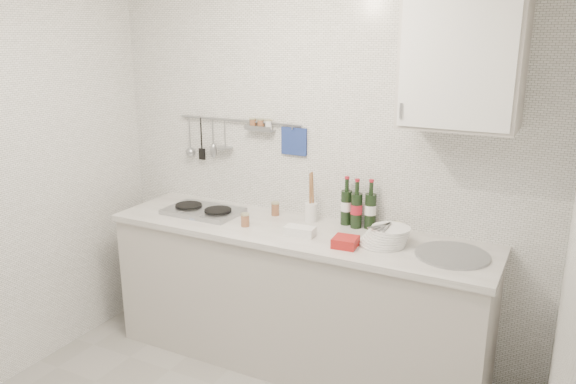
# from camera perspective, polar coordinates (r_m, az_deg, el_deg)

# --- Properties ---
(back_wall) EXTENTS (3.00, 0.02, 2.50)m
(back_wall) POSITION_cam_1_polar(r_m,az_deg,el_deg) (3.64, 2.96, 2.52)
(back_wall) COLOR silver
(back_wall) RESTS_ON floor
(wall_right) EXTENTS (0.02, 2.80, 2.50)m
(wall_right) POSITION_cam_1_polar(r_m,az_deg,el_deg) (2.01, 26.24, -10.50)
(wall_right) COLOR silver
(wall_right) RESTS_ON floor
(counter) EXTENTS (2.44, 0.64, 0.96)m
(counter) POSITION_cam_1_polar(r_m,az_deg,el_deg) (3.67, 0.89, -10.98)
(counter) COLOR #AFA9A1
(counter) RESTS_ON floor
(wall_rail) EXTENTS (0.98, 0.09, 0.34)m
(wall_rail) POSITION_cam_1_polar(r_m,az_deg,el_deg) (3.86, -5.33, 5.89)
(wall_rail) COLOR #93969B
(wall_rail) RESTS_ON back_wall
(wall_cabinet) EXTENTS (0.60, 0.38, 0.70)m
(wall_cabinet) POSITION_cam_1_polar(r_m,az_deg,el_deg) (3.11, 17.35, 12.59)
(wall_cabinet) COLOR #AFA9A1
(wall_cabinet) RESTS_ON back_wall
(plate_stack_hob) EXTENTS (0.31, 0.31, 0.03)m
(plate_stack_hob) POSITION_cam_1_polar(r_m,az_deg,el_deg) (3.80, -8.31, -2.03)
(plate_stack_hob) COLOR #4A6CA9
(plate_stack_hob) RESTS_ON counter
(plate_stack_sink) EXTENTS (0.29, 0.27, 0.11)m
(plate_stack_sink) POSITION_cam_1_polar(r_m,az_deg,el_deg) (3.27, 9.94, -4.43)
(plate_stack_sink) COLOR white
(plate_stack_sink) RESTS_ON counter
(wine_bottles) EXTENTS (0.23, 0.10, 0.31)m
(wine_bottles) POSITION_cam_1_polar(r_m,az_deg,el_deg) (3.50, 7.10, -1.10)
(wine_bottles) COLOR black
(wine_bottles) RESTS_ON counter
(butter_dish) EXTENTS (0.19, 0.10, 0.05)m
(butter_dish) POSITION_cam_1_polar(r_m,az_deg,el_deg) (3.36, 1.21, -3.99)
(butter_dish) COLOR white
(butter_dish) RESTS_ON counter
(strawberry_punnet) EXTENTS (0.14, 0.14, 0.06)m
(strawberry_punnet) POSITION_cam_1_polar(r_m,az_deg,el_deg) (3.21, 5.85, -5.08)
(strawberry_punnet) COLOR red
(strawberry_punnet) RESTS_ON counter
(utensil_crock) EXTENTS (0.08, 0.08, 0.33)m
(utensil_crock) POSITION_cam_1_polar(r_m,az_deg,el_deg) (3.60, 2.33, -1.80)
(utensil_crock) COLOR white
(utensil_crock) RESTS_ON counter
(jar_a) EXTENTS (0.06, 0.06, 0.09)m
(jar_a) POSITION_cam_1_polar(r_m,az_deg,el_deg) (3.73, -1.31, -1.71)
(jar_a) COLOR brown
(jar_a) RESTS_ON counter
(jar_b) EXTENTS (0.07, 0.07, 0.08)m
(jar_b) POSITION_cam_1_polar(r_m,az_deg,el_deg) (3.43, 10.96, -3.66)
(jar_b) COLOR brown
(jar_b) RESTS_ON counter
(jar_c) EXTENTS (0.07, 0.07, 0.09)m
(jar_c) POSITION_cam_1_polar(r_m,az_deg,el_deg) (3.34, 11.00, -4.14)
(jar_c) COLOR brown
(jar_c) RESTS_ON counter
(jar_d) EXTENTS (0.06, 0.06, 0.08)m
(jar_d) POSITION_cam_1_polar(r_m,az_deg,el_deg) (3.53, -4.38, -2.83)
(jar_d) COLOR brown
(jar_d) RESTS_ON counter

